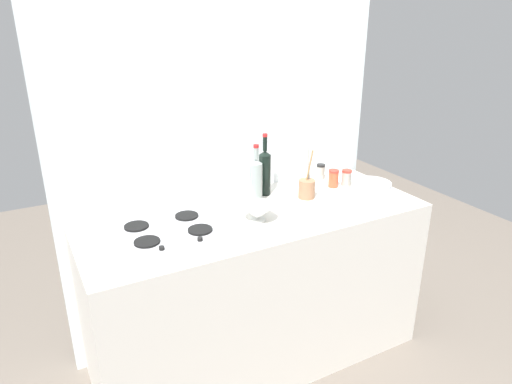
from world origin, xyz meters
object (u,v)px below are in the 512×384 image
stovetop_hob (168,231)px  wine_bottle_leftmost (265,171)px  condiment_jar_spare (346,178)px  wine_bottle_mid_left (256,180)px  plate_stack (372,188)px  condiment_jar_front (333,178)px  condiment_jar_rear (321,172)px  utensil_crock (307,187)px  mixing_bowl (258,212)px

stovetop_hob → wine_bottle_leftmost: (0.65, 0.22, 0.12)m
wine_bottle_leftmost → condiment_jar_spare: (0.50, -0.11, -0.09)m
wine_bottle_leftmost → wine_bottle_mid_left: (-0.10, -0.09, -0.01)m
plate_stack → condiment_jar_front: 0.23m
condiment_jar_rear → utensil_crock: bearing=-139.2°
condiment_jar_rear → condiment_jar_spare: bearing=-70.2°
condiment_jar_rear → plate_stack: bearing=-70.6°
stovetop_hob → wine_bottle_leftmost: size_ratio=1.42×
plate_stack → condiment_jar_spare: (-0.06, 0.16, 0.02)m
plate_stack → wine_bottle_mid_left: bearing=164.0°
plate_stack → condiment_jar_spare: bearing=109.0°
condiment_jar_front → wine_bottle_mid_left: bearing=179.6°
stovetop_hob → plate_stack: (1.20, -0.05, 0.02)m
stovetop_hob → condiment_jar_front: (1.06, 0.13, 0.04)m
plate_stack → utensil_crock: (-0.37, 0.12, 0.03)m
stovetop_hob → condiment_jar_spare: condiment_jar_spare is taller
wine_bottle_mid_left → condiment_jar_spare: bearing=-2.5°
wine_bottle_leftmost → mixing_bowl: bearing=-124.8°
plate_stack → wine_bottle_leftmost: bearing=153.5°
wine_bottle_leftmost → condiment_jar_rear: 0.45m
wine_bottle_mid_left → condiment_jar_rear: bearing=15.4°
wine_bottle_leftmost → mixing_bowl: size_ratio=2.07×
stovetop_hob → plate_stack: plate_stack is taller
condiment_jar_rear → condiment_jar_spare: size_ratio=0.94×
condiment_jar_spare → stovetop_hob: bearing=-174.5°
wine_bottle_leftmost → condiment_jar_spare: wine_bottle_leftmost is taller
stovetop_hob → wine_bottle_mid_left: wine_bottle_mid_left is taller
wine_bottle_leftmost → stovetop_hob: bearing=-160.9°
stovetop_hob → wine_bottle_leftmost: bearing=19.1°
condiment_jar_rear → mixing_bowl: bearing=-150.9°
wine_bottle_mid_left → mixing_bowl: bearing=-116.4°
condiment_jar_rear → stovetop_hob: bearing=-165.3°
stovetop_hob → condiment_jar_spare: (1.14, 0.11, 0.04)m
wine_bottle_leftmost → utensil_crock: (0.18, -0.16, -0.08)m
condiment_jar_spare → utensil_crock: bearing=-172.1°
utensil_crock → condiment_jar_spare: size_ratio=3.12×
utensil_crock → wine_bottle_leftmost: bearing=139.0°
wine_bottle_leftmost → condiment_jar_rear: (0.43, 0.06, -0.09)m
plate_stack → mixing_bowl: 0.76m
plate_stack → condiment_jar_spare: size_ratio=2.22×
wine_bottle_leftmost → condiment_jar_spare: bearing=-12.9°
utensil_crock → condiment_jar_front: 0.24m
stovetop_hob → condiment_jar_spare: size_ratio=5.07×
utensil_crock → condiment_jar_rear: 0.33m
mixing_bowl → condiment_jar_spare: size_ratio=1.72×
utensil_crock → condiment_jar_rear: utensil_crock is taller
wine_bottle_leftmost → plate_stack: bearing=-26.5°
plate_stack → wine_bottle_mid_left: 0.69m
stovetop_hob → condiment_jar_rear: size_ratio=5.36×
mixing_bowl → utensil_crock: utensil_crock is taller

